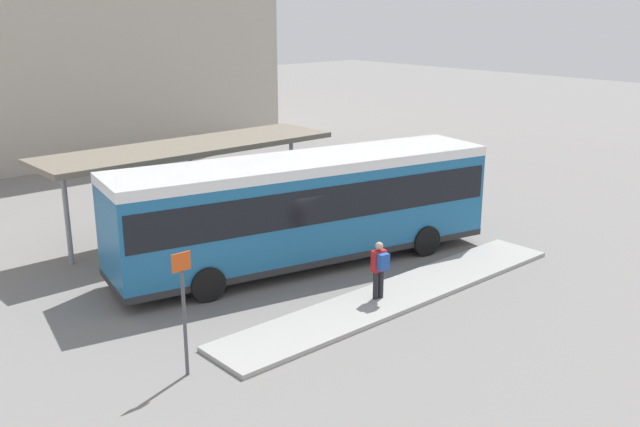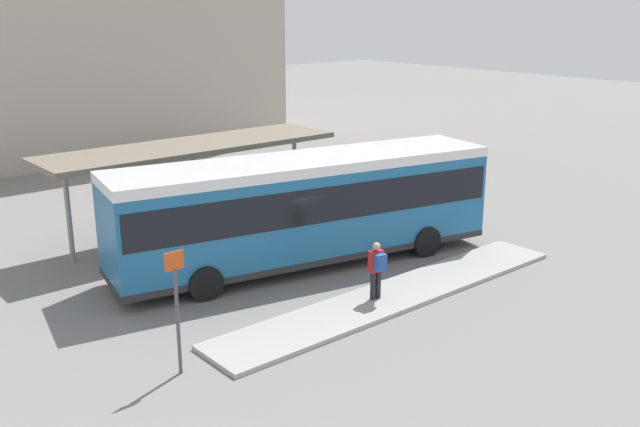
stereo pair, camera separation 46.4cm
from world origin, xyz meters
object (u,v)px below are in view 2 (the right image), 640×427
at_px(city_bus, 305,203).
at_px(bicycle_white, 402,188).
at_px(pedestrian_waiting, 377,267).
at_px(platform_sign, 177,307).
at_px(bicycle_black, 430,196).
at_px(bicycle_yellow, 412,192).
at_px(potted_planter_near_shelter, 303,214).

bearing_deg(city_bus, bicycle_white, 35.59).
bearing_deg(city_bus, pedestrian_waiting, -86.17).
bearing_deg(platform_sign, city_bus, 28.99).
height_order(bicycle_black, platform_sign, platform_sign).
bearing_deg(city_bus, bicycle_yellow, 31.30).
xyz_separation_m(city_bus, potted_planter_near_shelter, (1.85, 2.40, -1.22)).
height_order(pedestrian_waiting, platform_sign, platform_sign).
bearing_deg(bicycle_black, city_bus, 94.61).
bearing_deg(pedestrian_waiting, bicycle_white, -41.24).
xyz_separation_m(pedestrian_waiting, potted_planter_near_shelter, (2.35, 6.01, -0.31)).
xyz_separation_m(city_bus, bicycle_yellow, (7.86, 2.80, -1.55)).
bearing_deg(bicycle_white, bicycle_yellow, -17.13).
height_order(city_bus, bicycle_yellow, city_bus).
relative_size(city_bus, potted_planter_near_shelter, 8.73).
bearing_deg(bicycle_black, bicycle_yellow, 1.58).
distance_m(bicycle_black, potted_planter_near_shelter, 6.20).
xyz_separation_m(city_bus, bicycle_black, (8.02, 1.99, -1.58)).
relative_size(city_bus, bicycle_white, 6.90).
bearing_deg(bicycle_yellow, bicycle_white, -17.40).
relative_size(bicycle_black, bicycle_white, 0.93).
relative_size(city_bus, platform_sign, 4.35).
xyz_separation_m(bicycle_white, potted_planter_near_shelter, (-6.31, -1.21, 0.34)).
relative_size(bicycle_white, potted_planter_near_shelter, 1.27).
height_order(potted_planter_near_shelter, platform_sign, platform_sign).
distance_m(bicycle_black, bicycle_white, 1.63).
distance_m(bicycle_yellow, bicycle_white, 0.86).
bearing_deg(potted_planter_near_shelter, platform_sign, -144.23).
relative_size(potted_planter_near_shelter, platform_sign, 0.50).
relative_size(pedestrian_waiting, potted_planter_near_shelter, 1.14).
bearing_deg(potted_planter_near_shelter, bicycle_yellow, 3.81).
height_order(pedestrian_waiting, bicycle_black, pedestrian_waiting).
relative_size(city_bus, pedestrian_waiting, 7.67).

